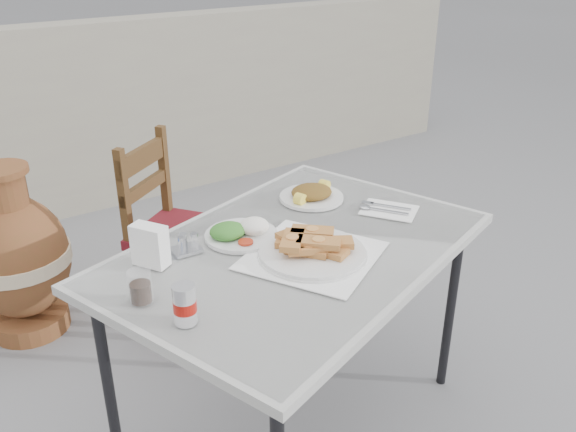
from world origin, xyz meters
TOP-DOWN VIEW (x-y plane):
  - ground at (0.00, 0.00)m, footprint 80.00×80.00m
  - cafe_table at (-0.14, 0.04)m, footprint 1.48×1.22m
  - pide_plate at (-0.14, -0.05)m, footprint 0.53×0.53m
  - salad_rice_plate at (-0.27, 0.19)m, footprint 0.25×0.25m
  - salad_chopped_plate at (0.12, 0.31)m, footprint 0.25×0.25m
  - soda_can at (-0.63, -0.15)m, footprint 0.06×0.06m
  - cola_glass at (-0.69, 0.01)m, footprint 0.07×0.07m
  - napkin_holder at (-0.59, 0.19)m, footprint 0.10×0.12m
  - condiment_caddy at (-0.46, 0.20)m, footprint 0.09×0.08m
  - cutlery_napkin at (0.29, 0.08)m, footprint 0.24×0.25m
  - chair at (-0.18, 0.95)m, footprint 0.55×0.55m
  - terracotta_urn at (-0.82, 1.25)m, footprint 0.47×0.47m
  - back_wall at (0.00, 2.50)m, footprint 6.00×0.25m

SIDE VIEW (x-z plane):
  - ground at x=0.00m, z-range 0.00..0.00m
  - terracotta_urn at x=-0.82m, z-range -0.03..0.78m
  - chair at x=-0.18m, z-range 0.02..0.91m
  - back_wall at x=0.00m, z-range 0.00..1.20m
  - cafe_table at x=-0.14m, z-range 0.33..1.11m
  - cutlery_napkin at x=0.29m, z-range 0.77..0.78m
  - salad_chopped_plate at x=0.12m, z-range 0.77..0.82m
  - condiment_caddy at x=-0.46m, z-range 0.76..0.83m
  - salad_rice_plate at x=-0.27m, z-range 0.76..0.83m
  - pide_plate at x=-0.14m, z-range 0.77..0.85m
  - cola_glass at x=-0.69m, z-range 0.77..0.86m
  - soda_can at x=-0.63m, z-range 0.77..0.89m
  - napkin_holder at x=-0.59m, z-range 0.77..0.91m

